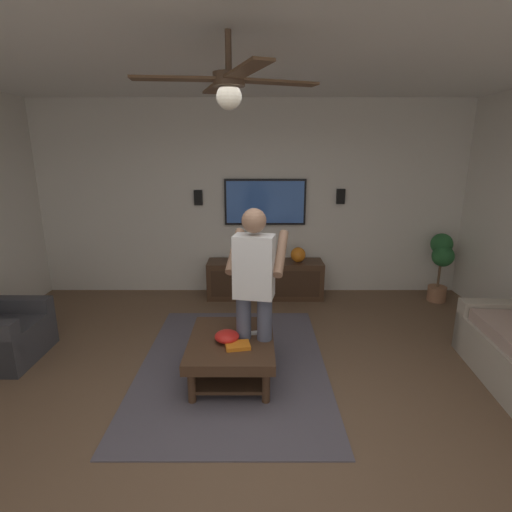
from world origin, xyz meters
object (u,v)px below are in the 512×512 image
object	(u,v)px
potted_plant_tall	(441,258)
wall_speaker_right	(198,198)
coffee_table	(232,348)
ceiling_fan	(229,85)
vase_round	(298,255)
person_standing	(254,284)
bowl	(227,336)
wall_speaker_left	(341,196)
remote_white	(255,333)
media_console	(265,279)
book	(238,346)
tv	(265,202)

from	to	relation	value
potted_plant_tall	wall_speaker_right	xyz separation A→B (m)	(0.36, 3.53, 0.83)
coffee_table	wall_speaker_right	size ratio (longest dim) A/B	4.55
ceiling_fan	potted_plant_tall	bearing A→B (deg)	-45.52
vase_round	wall_speaker_right	world-z (taller)	wall_speaker_right
person_standing	vase_round	world-z (taller)	person_standing
bowl	wall_speaker_left	distance (m)	3.08
coffee_table	person_standing	world-z (taller)	person_standing
coffee_table	potted_plant_tall	xyz separation A→B (m)	(2.05, -2.91, 0.34)
remote_white	media_console	bearing A→B (deg)	74.92
book	wall_speaker_right	world-z (taller)	wall_speaker_right
coffee_table	book	world-z (taller)	book
bowl	coffee_table	bearing A→B (deg)	-31.67
book	vase_round	world-z (taller)	vase_round
ceiling_fan	media_console	bearing A→B (deg)	-5.97
coffee_table	media_console	world-z (taller)	media_console
coffee_table	ceiling_fan	bearing A→B (deg)	-175.00
remote_white	ceiling_fan	size ratio (longest dim) A/B	0.13
remote_white	vase_round	bearing A→B (deg)	61.86
coffee_table	vase_round	distance (m)	2.32
book	wall_speaker_left	size ratio (longest dim) A/B	1.00
potted_plant_tall	wall_speaker_right	size ratio (longest dim) A/B	4.45
book	wall_speaker_left	world-z (taller)	wall_speaker_left
wall_speaker_left	person_standing	bearing A→B (deg)	152.07
potted_plant_tall	bowl	distance (m)	3.63
vase_round	coffee_table	bearing A→B (deg)	158.27
book	bowl	bearing A→B (deg)	122.42
coffee_table	potted_plant_tall	world-z (taller)	potted_plant_tall
book	wall_speaker_left	xyz separation A→B (m)	(2.58, -1.41, 1.06)
potted_plant_tall	ceiling_fan	xyz separation A→B (m)	(-2.79, 2.84, 1.89)
wall_speaker_right	coffee_table	bearing A→B (deg)	-165.56
person_standing	ceiling_fan	size ratio (longest dim) A/B	1.38
book	wall_speaker_right	xyz separation A→B (m)	(2.58, 0.69, 1.04)
tv	wall_speaker_right	xyz separation A→B (m)	(0.01, 0.99, 0.06)
media_console	bowl	world-z (taller)	media_console
remote_white	tv	bearing A→B (deg)	75.34
potted_plant_tall	remote_white	xyz separation A→B (m)	(-1.95, 2.69, -0.22)
tv	book	size ratio (longest dim) A/B	5.46
coffee_table	ceiling_fan	distance (m)	2.35
book	tv	bearing A→B (deg)	72.89
tv	bowl	world-z (taller)	tv
wall_speaker_left	ceiling_fan	bearing A→B (deg)	155.79
person_standing	wall_speaker_right	world-z (taller)	person_standing
potted_plant_tall	book	world-z (taller)	potted_plant_tall
remote_white	wall_speaker_left	world-z (taller)	wall_speaker_left
wall_speaker_right	ceiling_fan	bearing A→B (deg)	-167.74
media_console	vase_round	world-z (taller)	vase_round
coffee_table	vase_round	world-z (taller)	vase_round
tv	bowl	xyz separation A→B (m)	(-2.46, 0.41, -0.94)
tv	ceiling_fan	xyz separation A→B (m)	(-3.14, 0.30, 1.12)
potted_plant_tall	bowl	xyz separation A→B (m)	(-2.11, 2.94, -0.18)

